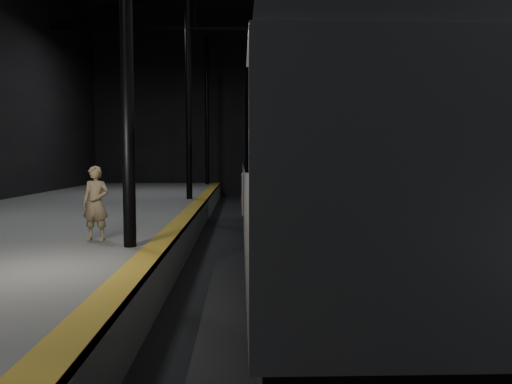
{
  "coord_description": "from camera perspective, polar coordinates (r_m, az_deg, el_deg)",
  "views": [
    {
      "loc": [
        -1.48,
        -14.38,
        2.86
      ],
      "look_at": [
        -1.11,
        -2.03,
        2.0
      ],
      "focal_mm": 35.0,
      "sensor_mm": 36.0,
      "label": 1
    }
  ],
  "objects": [
    {
      "name": "ground",
      "position": [
        14.73,
        4.11,
        -7.22
      ],
      "size": [
        44.0,
        44.0,
        0.0
      ],
      "primitive_type": "plane",
      "color": "black",
      "rests_on": "ground"
    },
    {
      "name": "platform_left",
      "position": [
        15.76,
        -24.24,
        -4.98
      ],
      "size": [
        9.0,
        43.8,
        1.0
      ],
      "primitive_type": "cube",
      "color": "#585855",
      "rests_on": "ground"
    },
    {
      "name": "tactile_strip",
      "position": [
        14.6,
        -8.68,
        -3.36
      ],
      "size": [
        0.5,
        43.8,
        0.01
      ],
      "primitive_type": "cube",
      "color": "olive",
      "rests_on": "platform_left"
    },
    {
      "name": "track",
      "position": [
        14.72,
        4.11,
        -6.96
      ],
      "size": [
        2.4,
        43.0,
        0.24
      ],
      "color": "#3F3328",
      "rests_on": "ground"
    },
    {
      "name": "train",
      "position": [
        13.89,
        4.41,
        4.18
      ],
      "size": [
        2.92,
        19.52,
        5.22
      ],
      "color": "#A7AAAF",
      "rests_on": "ground"
    },
    {
      "name": "woman",
      "position": [
        11.68,
        -17.84,
        -1.24
      ],
      "size": [
        0.67,
        0.51,
        1.67
      ],
      "primitive_type": "imported",
      "rotation": [
        0.0,
        0.0,
        -0.18
      ],
      "color": "#97815C",
      "rests_on": "platform_left"
    }
  ]
}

